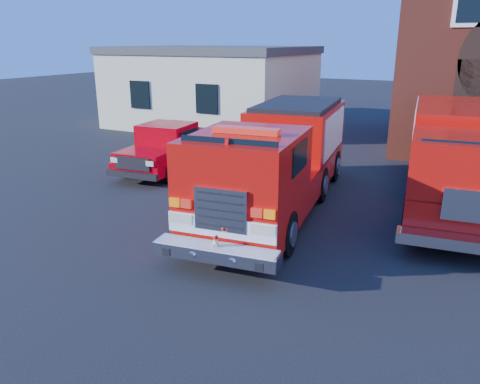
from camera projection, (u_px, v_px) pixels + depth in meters
The scene contains 5 objects.
ground at pixel (261, 227), 12.25m from camera, with size 100.00×100.00×0.00m, color black.
side_building at pixel (213, 86), 26.48m from camera, with size 10.20×8.20×4.35m.
fire_engine at pixel (278, 159), 13.27m from camera, with size 3.61×9.34×2.80m.
pickup_truck at pixel (171, 147), 17.60m from camera, with size 2.43×5.51×1.75m.
secondary_truck at pixel (458, 155), 13.49m from camera, with size 3.52×8.76×2.77m.
Camera 1 is at (4.71, -10.37, 4.64)m, focal length 35.00 mm.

